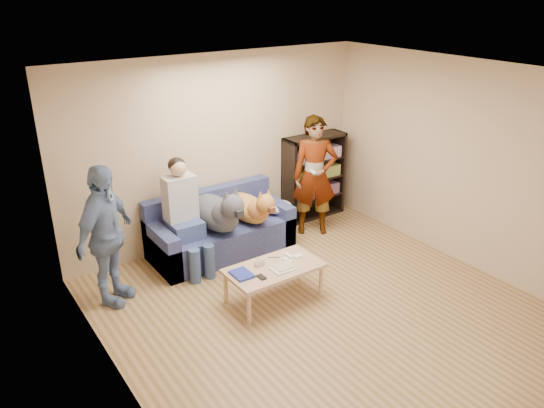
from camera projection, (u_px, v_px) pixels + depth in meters
ground at (334, 318)px, 5.84m from camera, size 5.00×5.00×0.00m
ceiling at (346, 80)px, 4.83m from camera, size 5.00×5.00×0.00m
wall_back at (218, 150)px, 7.23m from camera, size 4.50×0.00×4.50m
wall_left at (123, 275)px, 4.16m from camera, size 0.00×5.00×5.00m
wall_right at (478, 169)px, 6.51m from camera, size 0.00×5.00×5.00m
blanket at (277, 207)px, 7.44m from camera, size 0.43×0.36×0.15m
person_standing_right at (315, 176)px, 7.54m from camera, size 0.76×0.69×1.74m
person_standing_left at (106, 237)px, 5.85m from camera, size 1.01×0.92×1.65m
held_controller at (313, 172)px, 7.22m from camera, size 0.06×0.12×0.03m
notebook_blue at (242, 274)px, 5.87m from camera, size 0.20×0.26×0.03m
papers at (283, 269)px, 5.99m from camera, size 0.26×0.20×0.02m
magazine at (284, 266)px, 6.02m from camera, size 0.22×0.17×0.01m
camera_silver at (259, 264)px, 6.06m from camera, size 0.11×0.06×0.05m
controller_a at (289, 256)px, 6.26m from camera, size 0.04×0.13×0.03m
controller_b at (298, 256)px, 6.24m from camera, size 0.09×0.06×0.03m
headphone_cup_a at (289, 262)px, 6.13m from camera, size 0.07×0.07×0.02m
headphone_cup_b at (285, 259)px, 6.19m from camera, size 0.07×0.07×0.02m
pen_orange at (281, 273)px, 5.91m from camera, size 0.13×0.06×0.01m
pen_black at (274, 257)px, 6.24m from camera, size 0.13×0.08×0.01m
wallet at (261, 277)px, 5.82m from camera, size 0.07×0.12×0.02m
sofa at (220, 232)px, 7.19m from camera, size 1.90×0.85×0.82m
person_seated at (184, 211)px, 6.62m from camera, size 0.40×0.73×1.47m
dog_gray at (217, 212)px, 6.85m from camera, size 0.48×1.28×0.69m
dog_tan at (251, 208)px, 7.09m from camera, size 0.40×1.16×0.58m
coffee_table at (274, 270)px, 6.06m from camera, size 1.10×0.60×0.42m
bookshelf at (313, 175)px, 8.15m from camera, size 1.00×0.34×1.30m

